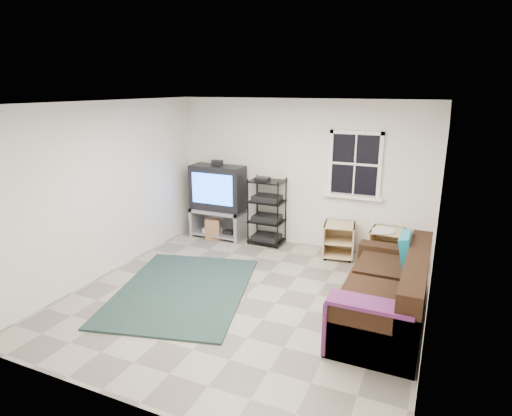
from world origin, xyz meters
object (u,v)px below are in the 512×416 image
at_px(side_table_right, 387,243).
at_px(sofa, 387,296).
at_px(av_rack, 267,216).
at_px(side_table_left, 339,239).
at_px(tv_unit, 218,195).

xyz_separation_m(side_table_right, sofa, (0.25, -1.92, 0.02)).
relative_size(av_rack, side_table_left, 2.09).
relative_size(tv_unit, side_table_left, 2.53).
bearing_deg(sofa, side_table_left, 119.04).
height_order(av_rack, side_table_right, av_rack).
bearing_deg(side_table_right, av_rack, 179.87).
distance_m(tv_unit, side_table_right, 3.15).
distance_m(tv_unit, sofa, 3.89).
bearing_deg(tv_unit, side_table_left, -1.23).
bearing_deg(sofa, side_table_right, 97.56).
distance_m(tv_unit, side_table_left, 2.39).
bearing_deg(side_table_left, av_rack, 176.54).
bearing_deg(tv_unit, av_rack, 1.86).
xyz_separation_m(av_rack, sofa, (2.38, -1.92, -0.19)).
distance_m(av_rack, side_table_left, 1.38).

